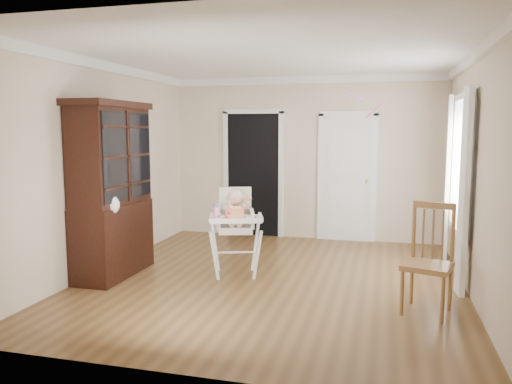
% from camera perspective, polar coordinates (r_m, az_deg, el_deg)
% --- Properties ---
extents(floor, '(5.00, 5.00, 0.00)m').
position_cam_1_polar(floor, '(6.21, 1.84, -10.00)').
color(floor, brown).
rests_on(floor, ground).
extents(ceiling, '(5.00, 5.00, 0.00)m').
position_cam_1_polar(ceiling, '(6.00, 1.94, 15.46)').
color(ceiling, white).
rests_on(ceiling, wall_back).
extents(wall_back, '(4.50, 0.00, 4.50)m').
position_cam_1_polar(wall_back, '(8.41, 5.65, 3.83)').
color(wall_back, beige).
rests_on(wall_back, floor).
extents(wall_left, '(0.00, 5.00, 5.00)m').
position_cam_1_polar(wall_left, '(6.81, -16.92, 2.79)').
color(wall_left, beige).
rests_on(wall_left, floor).
extents(wall_right, '(0.00, 5.00, 5.00)m').
position_cam_1_polar(wall_right, '(5.89, 23.78, 1.85)').
color(wall_right, beige).
rests_on(wall_right, floor).
extents(crown_molding, '(4.50, 5.00, 0.12)m').
position_cam_1_polar(crown_molding, '(5.99, 1.94, 14.90)').
color(crown_molding, white).
rests_on(crown_molding, ceiling).
extents(doorway, '(1.06, 0.05, 2.22)m').
position_cam_1_polar(doorway, '(8.60, -0.33, 2.33)').
color(doorway, black).
rests_on(doorway, wall_back).
extents(closet_door, '(0.96, 0.09, 2.13)m').
position_cam_1_polar(closet_door, '(8.33, 10.37, 1.48)').
color(closet_door, white).
rests_on(closet_door, wall_back).
extents(window_right, '(0.13, 1.84, 2.30)m').
position_cam_1_polar(window_right, '(6.67, 22.07, 1.94)').
color(window_right, white).
rests_on(window_right, wall_right).
extents(high_chair, '(0.84, 0.95, 1.13)m').
position_cam_1_polar(high_chair, '(6.25, -2.36, -3.33)').
color(high_chair, white).
rests_on(high_chair, floor).
extents(baby, '(0.36, 0.26, 0.48)m').
position_cam_1_polar(baby, '(6.26, -2.36, -1.89)').
color(baby, beige).
rests_on(baby, high_chair).
extents(cake, '(0.29, 0.29, 0.14)m').
position_cam_1_polar(cake, '(5.93, -2.46, -2.40)').
color(cake, silver).
rests_on(cake, high_chair).
extents(sippy_cup, '(0.08, 0.08, 0.18)m').
position_cam_1_polar(sippy_cup, '(6.08, -4.47, -2.07)').
color(sippy_cup, '#F696D9').
rests_on(sippy_cup, high_chair).
extents(china_cabinet, '(0.57, 1.29, 2.18)m').
position_cam_1_polar(china_cabinet, '(6.46, -16.16, 0.26)').
color(china_cabinet, black).
rests_on(china_cabinet, floor).
extents(dining_chair, '(0.56, 0.56, 1.10)m').
position_cam_1_polar(dining_chair, '(5.32, 19.09, -7.60)').
color(dining_chair, brown).
rests_on(dining_chair, floor).
extents(streamer, '(0.26, 0.44, 0.15)m').
position_cam_1_polar(streamer, '(6.75, 11.30, 10.66)').
color(streamer, pink).
rests_on(streamer, ceiling).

